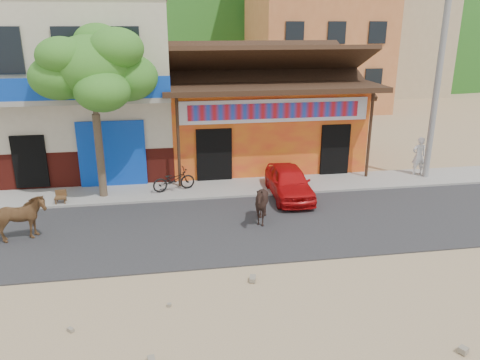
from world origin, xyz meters
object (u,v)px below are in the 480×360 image
at_px(cow_dark, 261,204).
at_px(scooter, 174,180).
at_px(cafe_chair_right, 60,192).
at_px(tree, 96,114).
at_px(pedestrian, 419,156).
at_px(red_car, 289,182).
at_px(utility_pole, 438,77).
at_px(cow_tan, 18,219).

bearing_deg(cow_dark, scooter, -172.21).
height_order(cow_dark, cafe_chair_right, cow_dark).
bearing_deg(tree, pedestrian, 2.42).
bearing_deg(red_car, utility_pole, 12.53).
bearing_deg(pedestrian, utility_pole, 123.37).
xyz_separation_m(cow_dark, red_car, (1.48, 2.20, -0.09)).
height_order(red_car, scooter, red_car).
relative_size(red_car, scooter, 2.10).
bearing_deg(red_car, cafe_chair_right, 177.88).
height_order(tree, red_car, tree).
bearing_deg(scooter, pedestrian, -103.36).
bearing_deg(cafe_chair_right, cow_tan, -104.89).
bearing_deg(pedestrian, cow_dark, 29.04).
bearing_deg(red_car, pedestrian, 15.95).
xyz_separation_m(cow_tan, cafe_chair_right, (0.61, 2.79, -0.19)).
xyz_separation_m(tree, scooter, (2.56, 0.14, -2.58)).
bearing_deg(red_car, cow_tan, -163.88).
distance_m(tree, cow_dark, 6.58).
height_order(cow_tan, cow_dark, cow_tan).
xyz_separation_m(tree, cafe_chair_right, (-1.40, -0.50, -2.60)).
distance_m(cow_dark, scooter, 4.27).
relative_size(cow_dark, red_car, 0.39).
distance_m(cow_dark, red_car, 2.65).
bearing_deg(utility_pole, red_car, -168.88).
distance_m(utility_pole, scooter, 10.85).
bearing_deg(cow_dark, cow_tan, -120.01).
xyz_separation_m(red_car, cafe_chair_right, (-8.10, 0.50, -0.10)).
height_order(tree, scooter, tree).
xyz_separation_m(red_car, scooter, (-4.14, 1.14, -0.07)).
xyz_separation_m(cow_tan, cow_dark, (7.23, 0.09, -0.01)).
height_order(utility_pole, scooter, utility_pole).
xyz_separation_m(tree, pedestrian, (12.60, 0.53, -2.21)).
xyz_separation_m(cow_tan, scooter, (4.57, 3.43, -0.17)).
relative_size(scooter, pedestrian, 1.02).
relative_size(cow_tan, scooter, 0.99).
xyz_separation_m(scooter, cafe_chair_right, (-3.96, -0.64, -0.02)).
relative_size(pedestrian, cafe_chair_right, 1.98).
bearing_deg(tree, cow_tan, -121.47).
relative_size(cow_tan, cafe_chair_right, 2.00).
height_order(cow_tan, scooter, cow_tan).
bearing_deg(cow_tan, utility_pole, -94.89).
bearing_deg(scooter, utility_pole, -105.26).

